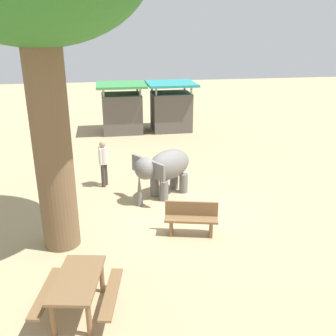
% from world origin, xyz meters
% --- Properties ---
extents(ground_plane, '(60.00, 60.00, 0.00)m').
position_xyz_m(ground_plane, '(0.00, 0.00, 0.00)').
color(ground_plane, tan).
extents(elephant, '(2.09, 1.92, 1.52)m').
position_xyz_m(elephant, '(-0.22, 1.26, 0.97)').
color(elephant, slate).
rests_on(elephant, ground_plane).
extents(person_handler, '(0.32, 0.46, 1.62)m').
position_xyz_m(person_handler, '(-2.11, 2.45, 0.95)').
color(person_handler, '#3F3833').
rests_on(person_handler, ground_plane).
extents(wooden_bench, '(1.46, 0.73, 0.88)m').
position_xyz_m(wooden_bench, '(0.10, -1.24, 0.47)').
color(wooden_bench, brown).
rests_on(wooden_bench, ground_plane).
extents(picnic_table_far, '(1.74, 1.76, 0.78)m').
position_xyz_m(picnic_table_far, '(-2.69, -3.78, 0.59)').
color(picnic_table_far, brown).
rests_on(picnic_table_far, ground_plane).
extents(market_stall_green, '(2.50, 2.50, 2.52)m').
position_xyz_m(market_stall_green, '(-1.06, 9.70, 1.14)').
color(market_stall_green, '#59514C').
rests_on(market_stall_green, ground_plane).
extents(market_stall_teal, '(2.50, 2.50, 2.52)m').
position_xyz_m(market_stall_teal, '(1.54, 9.70, 1.14)').
color(market_stall_teal, '#59514C').
rests_on(market_stall_teal, ground_plane).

